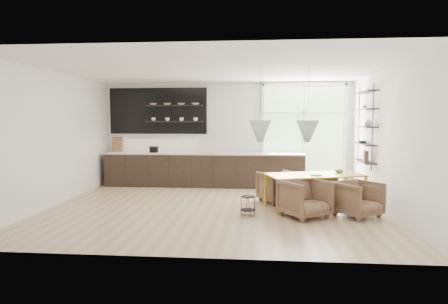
# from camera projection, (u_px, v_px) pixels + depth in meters

# --- Properties ---
(room) EXTENTS (7.02, 6.01, 2.91)m
(room) POSITION_uv_depth(u_px,v_px,m) (244.00, 137.00, 9.34)
(room) COLOR tan
(room) RESTS_ON ground
(kitchen_run) EXTENTS (5.54, 0.69, 2.75)m
(kitchen_run) POSITION_uv_depth(u_px,v_px,m) (201.00, 165.00, 11.11)
(kitchen_run) COLOR black
(kitchen_run) RESTS_ON ground
(right_shelving) EXTENTS (0.26, 1.22, 1.90)m
(right_shelving) POSITION_uv_depth(u_px,v_px,m) (365.00, 129.00, 9.15)
(right_shelving) COLOR black
(right_shelving) RESTS_ON ground
(dining_table) EXTENTS (2.16, 1.45, 0.72)m
(dining_table) POSITION_uv_depth(u_px,v_px,m) (315.00, 177.00, 8.38)
(dining_table) COLOR #B9B010
(dining_table) RESTS_ON ground
(armchair_back_left) EXTENTS (1.04, 1.05, 0.71)m
(armchair_back_left) POSITION_uv_depth(u_px,v_px,m) (278.00, 187.00, 9.00)
(armchair_back_left) COLOR brown
(armchair_back_left) RESTS_ON ground
(armchair_back_right) EXTENTS (0.75, 0.77, 0.62)m
(armchair_back_right) POSITION_uv_depth(u_px,v_px,m) (319.00, 187.00, 9.23)
(armchair_back_right) COLOR brown
(armchair_back_right) RESTS_ON ground
(armchair_front_left) EXTENTS (1.10, 1.10, 0.73)m
(armchair_front_left) POSITION_uv_depth(u_px,v_px,m) (305.00, 198.00, 7.64)
(armchair_front_left) COLOR brown
(armchair_front_left) RESTS_ON ground
(armchair_front_right) EXTENTS (1.05, 1.05, 0.69)m
(armchair_front_right) POSITION_uv_depth(u_px,v_px,m) (358.00, 199.00, 7.68)
(armchair_front_right) COLOR brown
(armchair_front_right) RESTS_ON ground
(wire_stool) EXTENTS (0.30, 0.30, 0.38)m
(wire_stool) POSITION_uv_depth(u_px,v_px,m) (248.00, 203.00, 7.81)
(wire_stool) COLOR black
(wire_stool) RESTS_ON ground
(table_book) EXTENTS (0.23, 0.31, 0.03)m
(table_book) POSITION_uv_depth(u_px,v_px,m) (310.00, 174.00, 8.29)
(table_book) COLOR white
(table_book) RESTS_ON dining_table
(table_bowl) EXTENTS (0.20, 0.20, 0.06)m
(table_bowl) POSITION_uv_depth(u_px,v_px,m) (339.00, 171.00, 8.61)
(table_bowl) COLOR #487D52
(table_bowl) RESTS_ON dining_table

